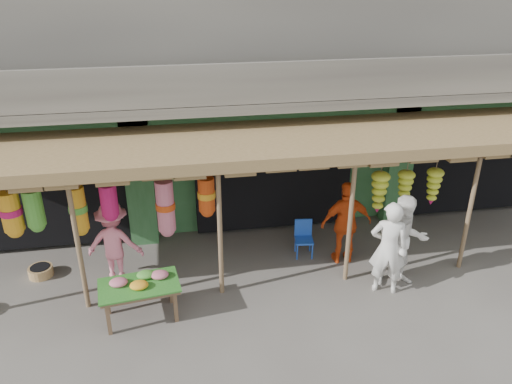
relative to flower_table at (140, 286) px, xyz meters
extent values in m
plane|color=#514C47|center=(2.99, 0.68, -0.67)|extent=(80.00, 80.00, 0.00)
cube|color=#2D6033|center=(2.99, 5.83, 0.83)|extent=(16.00, 5.70, 3.00)
cube|color=gray|center=(2.99, 2.33, 2.53)|extent=(16.00, 0.90, 0.22)
cube|color=gray|center=(2.99, 1.93, 3.03)|extent=(16.00, 0.10, 0.80)
cube|color=#2D6033|center=(2.99, 2.73, 2.18)|extent=(16.00, 0.35, 0.35)
cube|color=yellow|center=(-2.01, 2.65, 2.08)|extent=(1.70, 0.06, 0.55)
cube|color=#B21414|center=(-2.01, 2.61, 2.08)|extent=(1.30, 0.02, 0.30)
cube|color=black|center=(-2.01, 3.68, 0.68)|extent=(3.60, 2.00, 2.50)
cube|color=black|center=(2.99, 3.68, 0.68)|extent=(3.60, 2.00, 2.50)
cube|color=black|center=(7.99, 3.68, 0.68)|extent=(3.60, 2.00, 2.50)
cube|color=#2D6033|center=(-0.01, 2.73, 0.83)|extent=(0.60, 0.35, 3.00)
cube|color=#2D6033|center=(5.99, 2.73, 0.83)|extent=(0.60, 0.35, 3.00)
cylinder|color=brown|center=(-1.01, 0.48, 0.63)|extent=(0.09, 0.09, 2.60)
cylinder|color=brown|center=(1.49, 0.48, 0.63)|extent=(0.09, 0.09, 2.60)
cylinder|color=brown|center=(3.99, 0.48, 0.63)|extent=(0.09, 0.09, 2.60)
cylinder|color=brown|center=(6.49, 0.48, 0.63)|extent=(0.09, 0.09, 2.60)
cylinder|color=brown|center=(2.74, 0.48, 1.83)|extent=(12.90, 0.08, 0.08)
cylinder|color=brown|center=(-0.01, 0.88, 1.68)|extent=(5.50, 0.06, 0.06)
cube|color=brown|center=(2.99, 1.58, 2.01)|extent=(14.00, 2.70, 0.22)
cube|color=brown|center=(-0.54, -0.38, -0.36)|extent=(0.07, 0.07, 0.61)
cube|color=brown|center=(0.59, -0.24, -0.36)|extent=(0.07, 0.07, 0.61)
cube|color=brown|center=(-0.61, 0.19, -0.36)|extent=(0.07, 0.07, 0.61)
cube|color=brown|center=(0.52, 0.33, -0.36)|extent=(0.07, 0.07, 0.61)
cube|color=brown|center=(-0.01, -0.03, -0.02)|extent=(1.42, 0.92, 0.06)
cube|color=#26661E|center=(-0.01, -0.03, 0.03)|extent=(1.47, 0.98, 0.03)
ellipsoid|color=#CF677F|center=(-0.35, 0.03, 0.09)|extent=(0.32, 0.27, 0.13)
ellipsoid|color=orange|center=(0.00, -0.12, 0.09)|extent=(0.32, 0.27, 0.13)
ellipsoid|color=#CF677F|center=(0.35, 0.14, 0.09)|extent=(0.32, 0.27, 0.13)
ellipsoid|color=#50A436|center=(0.11, 0.18, 0.09)|extent=(0.32, 0.27, 0.13)
cylinder|color=#1C49B7|center=(3.21, 1.35, -0.49)|extent=(0.03, 0.03, 0.36)
cylinder|color=#1C49B7|center=(3.53, 1.31, -0.49)|extent=(0.03, 0.03, 0.36)
cylinder|color=#1C49B7|center=(3.25, 1.67, -0.49)|extent=(0.03, 0.03, 0.36)
cylinder|color=#1C49B7|center=(3.57, 1.63, -0.49)|extent=(0.03, 0.03, 0.36)
cube|color=#1C49B7|center=(3.39, 1.49, -0.29)|extent=(0.42, 0.42, 0.04)
cube|color=#1C49B7|center=(3.41, 1.67, -0.08)|extent=(0.38, 0.08, 0.40)
cylinder|color=olive|center=(-2.08, 1.68, -0.57)|extent=(0.63, 0.63, 0.20)
imported|color=silver|center=(4.59, -0.01, 0.28)|extent=(0.81, 0.66, 1.90)
imported|color=white|center=(4.99, 0.16, 0.28)|extent=(0.97, 0.79, 1.90)
imported|color=#DB4914|center=(4.17, 1.13, 0.24)|extent=(1.07, 0.46, 1.82)
imported|color=pink|center=(-0.51, 1.27, 0.18)|extent=(1.20, 0.83, 1.69)
camera|label=1|loc=(0.73, -7.48, 5.16)|focal=35.00mm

